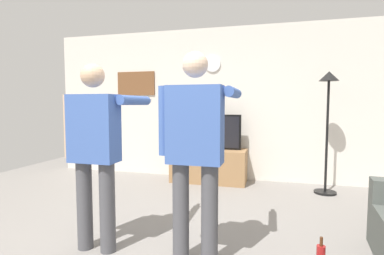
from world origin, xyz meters
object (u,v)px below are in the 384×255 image
at_px(floor_lamp, 328,107).
at_px(person_standing_nearer_lamp, 95,146).
at_px(wall_clock, 213,64).
at_px(person_standing_nearer_couch, 195,145).
at_px(tv_stand, 209,165).
at_px(framed_picture, 136,84).
at_px(television, 209,132).

bearing_deg(floor_lamp, person_standing_nearer_lamp, -133.91).
relative_size(wall_clock, person_standing_nearer_couch, 0.16).
distance_m(floor_lamp, person_standing_nearer_couch, 2.82).
bearing_deg(person_standing_nearer_lamp, floor_lamp, 46.09).
height_order(tv_stand, wall_clock, wall_clock).
relative_size(framed_picture, person_standing_nearer_couch, 0.43).
xyz_separation_m(tv_stand, floor_lamp, (1.84, -0.22, 1.02)).
xyz_separation_m(framed_picture, floor_lamp, (3.34, -0.51, -0.44)).
bearing_deg(tv_stand, television, 90.00).
bearing_deg(wall_clock, person_standing_nearer_lamp, -99.60).
height_order(television, person_standing_nearer_lamp, person_standing_nearer_lamp).
xyz_separation_m(television, framed_picture, (-1.50, 0.25, 0.87)).
bearing_deg(person_standing_nearer_lamp, tv_stand, 79.37).
height_order(framed_picture, person_standing_nearer_lamp, framed_picture).
distance_m(wall_clock, person_standing_nearer_lamp, 3.18).
bearing_deg(person_standing_nearer_lamp, framed_picture, 108.74).
bearing_deg(person_standing_nearer_couch, floor_lamp, 59.99).
bearing_deg(person_standing_nearer_lamp, television, 79.55).
xyz_separation_m(tv_stand, person_standing_nearer_couch, (0.44, -2.65, 0.72)).
relative_size(floor_lamp, person_standing_nearer_lamp, 1.08).
height_order(floor_lamp, person_standing_nearer_couch, floor_lamp).
bearing_deg(television, person_standing_nearer_lamp, -100.45).
height_order(television, framed_picture, framed_picture).
height_order(wall_clock, person_standing_nearer_couch, wall_clock).
height_order(framed_picture, floor_lamp, framed_picture).
distance_m(tv_stand, person_standing_nearer_couch, 2.78).
bearing_deg(floor_lamp, wall_clock, 164.55).
xyz_separation_m(television, person_standing_nearer_lamp, (-0.50, -2.70, 0.10)).
relative_size(tv_stand, wall_clock, 4.44).
bearing_deg(person_standing_nearer_lamp, wall_clock, 80.40).
bearing_deg(television, wall_clock, 90.00).
relative_size(tv_stand, television, 1.18).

